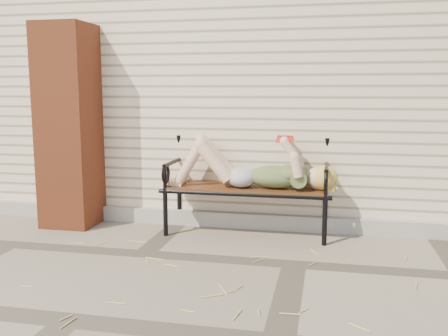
# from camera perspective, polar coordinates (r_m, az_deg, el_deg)

# --- Properties ---
(ground) EXTENTS (80.00, 80.00, 0.00)m
(ground) POSITION_cam_1_polar(r_m,az_deg,el_deg) (4.04, 8.03, -10.85)
(ground) COLOR gray
(ground) RESTS_ON ground
(house_wall) EXTENTS (8.00, 4.00, 3.00)m
(house_wall) POSITION_cam_1_polar(r_m,az_deg,el_deg) (6.80, 10.05, 9.94)
(house_wall) COLOR beige
(house_wall) RESTS_ON ground
(foundation_strip) EXTENTS (8.00, 0.10, 0.15)m
(foundation_strip) POSITION_cam_1_polar(r_m,az_deg,el_deg) (4.94, 8.82, -6.27)
(foundation_strip) COLOR #A09D90
(foundation_strip) RESTS_ON ground
(brick_pillar) EXTENTS (0.50, 0.50, 2.00)m
(brick_pillar) POSITION_cam_1_polar(r_m,az_deg,el_deg) (5.21, -17.28, 4.56)
(brick_pillar) COLOR brown
(brick_pillar) RESTS_ON ground
(garden_bench) EXTENTS (1.66, 0.66, 1.08)m
(garden_bench) POSITION_cam_1_polar(r_m,az_deg,el_deg) (4.79, 2.81, -0.17)
(garden_bench) COLOR black
(garden_bench) RESTS_ON ground
(reading_woman) EXTENTS (1.57, 0.36, 0.49)m
(reading_woman) POSITION_cam_1_polar(r_m,az_deg,el_deg) (4.65, 2.72, 0.01)
(reading_woman) COLOR #093943
(reading_woman) RESTS_ON ground
(straw_scatter) EXTENTS (2.97, 1.73, 0.01)m
(straw_scatter) POSITION_cam_1_polar(r_m,az_deg,el_deg) (3.46, -0.98, -14.06)
(straw_scatter) COLOR #DBBE6B
(straw_scatter) RESTS_ON ground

